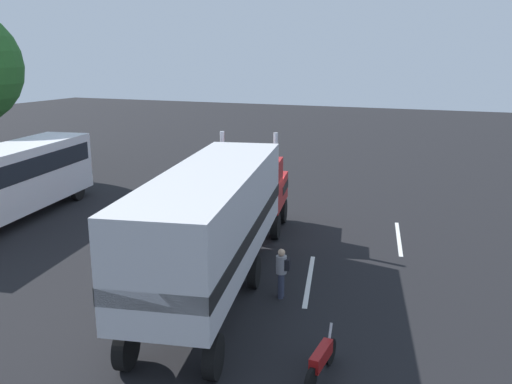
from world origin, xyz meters
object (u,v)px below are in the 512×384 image
Objects in this scene: semi_truck at (221,212)px; motorcycle at (321,360)px; parked_bus at (5,178)px; person_bystander at (282,271)px.

semi_truck is 6.80× the size of motorcycle.
parked_bus is at bearing 67.80° from motorcycle.
semi_truck is 1.27× the size of parked_bus.
motorcycle is (-3.85, -2.32, -0.41)m from person_bystander.
person_bystander is at bearing -97.60° from semi_truck.
parked_bus reaches higher than motorcycle.
person_bystander reaches higher than motorcycle.
person_bystander is 14.76m from parked_bus.
person_bystander is 4.52m from motorcycle.
person_bystander is at bearing 31.07° from motorcycle.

